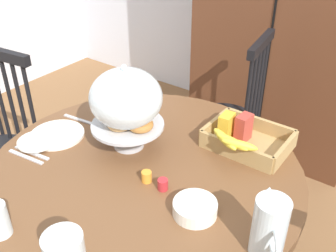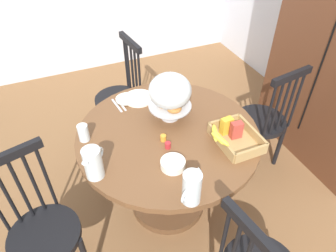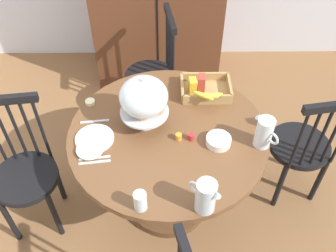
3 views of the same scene
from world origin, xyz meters
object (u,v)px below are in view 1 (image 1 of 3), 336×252
object	(u,v)px
pastry_stand_with_dome	(126,101)
cereal_bowl	(195,208)
butter_dish	(98,101)
cereal_basket	(243,138)
china_plate_small	(37,141)
wooden_armoire	(293,5)
milk_pitcher	(269,230)
china_plate_large	(57,135)
windsor_chair_facing_door	(0,156)
windsor_chair_by_cabinet	(227,123)
dining_table	(146,211)

from	to	relation	value
pastry_stand_with_dome	cereal_bowl	size ratio (longest dim) A/B	2.46
butter_dish	cereal_bowl	bearing A→B (deg)	-24.09
cereal_basket	china_plate_small	bearing A→B (deg)	-144.81
wooden_armoire	cereal_bowl	bearing A→B (deg)	-77.81
wooden_armoire	china_plate_small	distance (m)	1.73
milk_pitcher	china_plate_large	bearing A→B (deg)	177.08
pastry_stand_with_dome	milk_pitcher	distance (m)	0.68
cereal_bowl	wooden_armoire	bearing A→B (deg)	102.19
windsor_chair_facing_door	china_plate_small	xyz separation A→B (m)	(0.45, -0.06, 0.30)
cereal_basket	butter_dish	world-z (taller)	cereal_basket
wooden_armoire	cereal_basket	bearing A→B (deg)	-75.99
china_plate_large	china_plate_small	size ratio (longest dim) A/B	1.47
windsor_chair_facing_door	china_plate_small	distance (m)	0.54
wooden_armoire	cereal_basket	distance (m)	1.27
milk_pitcher	cereal_bowl	world-z (taller)	milk_pitcher
cereal_basket	butter_dish	distance (m)	0.72
wooden_armoire	china_plate_large	bearing A→B (deg)	-102.16
cereal_basket	cereal_bowl	size ratio (longest dim) A/B	2.26
milk_pitcher	wooden_armoire	bearing A→B (deg)	109.86
windsor_chair_by_cabinet	windsor_chair_facing_door	distance (m)	1.22
dining_table	china_plate_small	bearing A→B (deg)	-162.00
dining_table	butter_dish	bearing A→B (deg)	152.54
china_plate_large	china_plate_small	distance (m)	0.09
windsor_chair_facing_door	china_plate_large	xyz separation A→B (m)	(0.46, 0.03, 0.29)
dining_table	windsor_chair_by_cabinet	world-z (taller)	windsor_chair_by_cabinet
cereal_basket	china_plate_small	size ratio (longest dim) A/B	2.11
windsor_chair_by_cabinet	cereal_basket	size ratio (longest dim) A/B	3.09
wooden_armoire	dining_table	size ratio (longest dim) A/B	1.69
windsor_chair_by_cabinet	milk_pitcher	size ratio (longest dim) A/B	5.21
milk_pitcher	china_plate_large	size ratio (longest dim) A/B	0.85
windsor_chair_by_cabinet	dining_table	bearing A→B (deg)	-82.93
windsor_chair_facing_door	butter_dish	xyz separation A→B (m)	(0.40, 0.33, 0.30)
windsor_chair_facing_door	china_plate_large	distance (m)	0.55
cereal_bowl	windsor_chair_by_cabinet	bearing A→B (deg)	111.95
china_plate_large	butter_dish	distance (m)	0.31
dining_table	butter_dish	xyz separation A→B (m)	(-0.48, 0.25, 0.23)
windsor_chair_facing_door	butter_dish	size ratio (longest dim) A/B	16.25
cereal_basket	china_plate_small	xyz separation A→B (m)	(-0.66, -0.47, -0.03)
dining_table	cereal_bowl	world-z (taller)	cereal_bowl
windsor_chair_facing_door	pastry_stand_with_dome	bearing A→B (deg)	11.55
cereal_bowl	butter_dish	size ratio (longest dim) A/B	2.33
butter_dish	wooden_armoire	bearing A→B (deg)	72.51
wooden_armoire	windsor_chair_by_cabinet	distance (m)	0.86
pastry_stand_with_dome	butter_dish	distance (m)	0.43
wooden_armoire	pastry_stand_with_dome	world-z (taller)	wooden_armoire
china_plate_large	cereal_bowl	bearing A→B (deg)	-3.29
pastry_stand_with_dome	china_plate_small	size ratio (longest dim) A/B	2.29
china_plate_small	windsor_chair_by_cabinet	bearing A→B (deg)	72.41
cereal_bowl	windsor_chair_facing_door	bearing A→B (deg)	179.50
milk_pitcher	cereal_bowl	size ratio (longest dim) A/B	1.34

